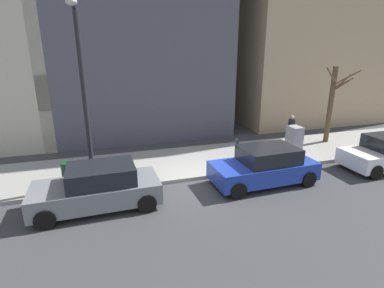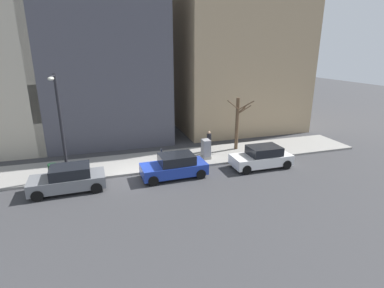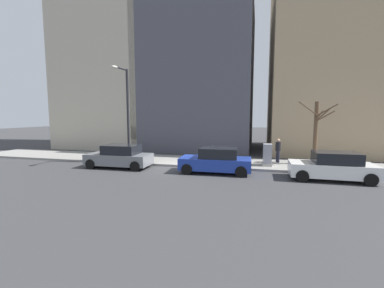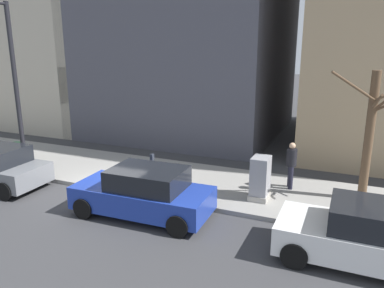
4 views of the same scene
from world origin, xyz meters
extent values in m
plane|color=#38383A|center=(0.00, 0.00, 0.00)|extent=(120.00, 120.00, 0.00)
cube|color=gray|center=(2.00, 0.00, 0.07)|extent=(4.00, 36.00, 0.15)
cube|color=white|center=(-1.24, -8.61, 0.57)|extent=(1.82, 4.21, 0.70)
cube|color=black|center=(-1.24, -8.81, 1.22)|extent=(1.61, 2.21, 0.60)
cylinder|color=black|center=(-2.09, -7.06, 0.32)|extent=(0.22, 0.64, 0.64)
cylinder|color=black|center=(-0.39, -7.06, 0.32)|extent=(0.22, 0.64, 0.64)
cube|color=#1E389E|center=(-1.04, -2.35, 0.57)|extent=(1.93, 4.26, 0.70)
cube|color=black|center=(-1.04, -2.55, 1.22)|extent=(1.67, 2.25, 0.60)
cylinder|color=black|center=(-1.94, -0.82, 0.32)|extent=(0.24, 0.65, 0.64)
cylinder|color=black|center=(-0.24, -0.77, 0.32)|extent=(0.24, 0.65, 0.64)
cylinder|color=black|center=(-1.84, -3.92, 0.32)|extent=(0.24, 0.65, 0.64)
cylinder|color=black|center=(-0.14, -3.87, 0.32)|extent=(0.24, 0.65, 0.64)
cylinder|color=black|center=(-1.90, 2.50, 0.32)|extent=(0.24, 0.65, 0.64)
cylinder|color=black|center=(-0.20, 2.54, 0.32)|extent=(0.24, 0.65, 0.64)
cylinder|color=slate|center=(0.45, -1.86, 0.68)|extent=(0.07, 0.07, 1.05)
cube|color=#2D333D|center=(0.45, -1.86, 1.35)|extent=(0.14, 0.10, 0.30)
cube|color=#A8A399|center=(1.30, -5.42, 0.24)|extent=(0.83, 0.61, 0.18)
cube|color=#939399|center=(1.30, -5.42, 0.96)|extent=(0.75, 0.55, 1.25)
cylinder|color=black|center=(0.55, 4.20, 3.40)|extent=(0.18, 0.18, 6.50)
cylinder|color=brown|center=(2.60, -8.52, 2.25)|extent=(0.28, 0.28, 4.19)
cylinder|color=brown|center=(2.14, -7.93, 3.87)|extent=(0.79, 1.34, 0.98)
cylinder|color=brown|center=(2.13, -8.60, 3.44)|extent=(0.98, 0.26, 0.63)
cylinder|color=#14381E|center=(0.90, 5.09, 0.60)|extent=(0.56, 0.56, 0.90)
cylinder|color=#1E1E2D|center=(2.56, -6.21, 0.56)|extent=(0.16, 0.16, 0.82)
cylinder|color=#1E1E2D|center=(2.79, -6.14, 0.56)|extent=(0.16, 0.16, 0.82)
cylinder|color=black|center=(2.68, -6.18, 1.28)|extent=(0.36, 0.36, 0.62)
sphere|color=tan|center=(2.68, -6.18, 1.70)|extent=(0.22, 0.22, 0.22)
cube|color=#4C4C56|center=(10.88, 1.29, 7.24)|extent=(10.76, 10.76, 14.47)
camera|label=1|loc=(-10.85, 3.68, 5.24)|focal=28.00mm
camera|label=2|loc=(-18.55, 1.96, 8.00)|focal=28.00mm
camera|label=3|loc=(-16.07, -4.76, 3.44)|focal=24.00mm
camera|label=4|loc=(-10.18, -7.96, 5.08)|focal=35.00mm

